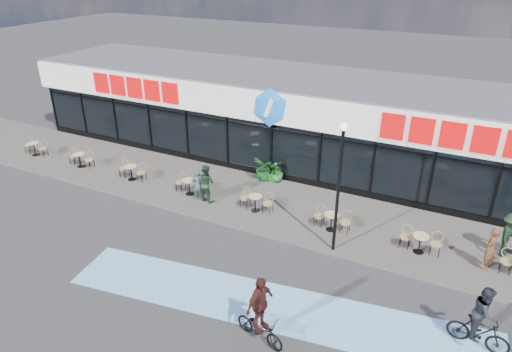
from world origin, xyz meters
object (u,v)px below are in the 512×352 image
at_px(pedestrian_b, 509,235).
at_px(lamp_post, 339,178).
at_px(patron_left, 198,185).
at_px(bistro_set_0, 36,147).
at_px(pedestrian_a, 490,249).
at_px(cyclist_a, 260,317).
at_px(potted_plant_mid, 264,169).
at_px(potted_plant_left, 273,171).
at_px(patron_right, 206,183).
at_px(potted_plant_right, 277,171).
at_px(cyclist_b, 481,323).

bearing_deg(pedestrian_b, lamp_post, 124.57).
bearing_deg(pedestrian_b, patron_left, 108.07).
xyz_separation_m(bistro_set_0, pedestrian_a, (23.01, -0.05, 0.40)).
distance_m(pedestrian_b, cyclist_a, 10.01).
bearing_deg(pedestrian_b, pedestrian_a, 165.46).
distance_m(potted_plant_mid, cyclist_a, 10.42).
bearing_deg(cyclist_a, potted_plant_left, 112.58).
bearing_deg(patron_right, cyclist_a, 139.42).
relative_size(potted_plant_mid, patron_left, 0.82).
xyz_separation_m(potted_plant_right, patron_right, (-2.07, -3.20, 0.34)).
height_order(potted_plant_right, pedestrian_b, pedestrian_b).
bearing_deg(potted_plant_left, pedestrian_b, -10.16).
relative_size(potted_plant_left, pedestrian_a, 0.62).
relative_size(lamp_post, potted_plant_left, 4.82).
height_order(potted_plant_left, cyclist_b, cyclist_b).
distance_m(potted_plant_left, pedestrian_b, 10.51).
xyz_separation_m(cyclist_a, cyclist_b, (5.68, 2.58, 0.00)).
bearing_deg(potted_plant_right, cyclist_b, -36.54).
height_order(patron_left, cyclist_a, cyclist_a).
height_order(pedestrian_a, pedestrian_b, pedestrian_b).
bearing_deg(pedestrian_a, potted_plant_mid, -90.30).
bearing_deg(potted_plant_right, bistro_set_0, -167.54).
xyz_separation_m(potted_plant_right, pedestrian_a, (9.56, -3.02, 0.31)).
relative_size(potted_plant_left, cyclist_b, 0.50).
height_order(patron_right, cyclist_a, cyclist_a).
relative_size(pedestrian_a, cyclist_b, 0.81).
xyz_separation_m(patron_right, pedestrian_a, (11.62, 0.18, -0.03)).
distance_m(patron_left, pedestrian_b, 12.64).
xyz_separation_m(potted_plant_left, pedestrian_b, (10.33, -1.85, 0.35)).
height_order(lamp_post, potted_plant_mid, lamp_post).
xyz_separation_m(potted_plant_left, potted_plant_right, (0.21, 0.00, 0.01)).
xyz_separation_m(bistro_set_0, cyclist_a, (17.24, -6.62, 0.33)).
relative_size(patron_left, pedestrian_a, 0.87).
relative_size(pedestrian_b, cyclist_b, 0.84).
bearing_deg(patron_left, lamp_post, 149.05).
relative_size(bistro_set_0, patron_right, 0.88).
bearing_deg(potted_plant_right, patron_right, -122.84).
xyz_separation_m(bistro_set_0, potted_plant_mid, (12.82, 2.82, 0.15)).
distance_m(potted_plant_right, pedestrian_a, 10.03).
distance_m(lamp_post, cyclist_a, 5.74).
height_order(patron_left, cyclist_b, cyclist_b).
xyz_separation_m(potted_plant_left, cyclist_b, (9.67, -7.01, 0.27)).
bearing_deg(pedestrian_b, potted_plant_left, 91.39).
bearing_deg(lamp_post, potted_plant_right, 134.87).
bearing_deg(patron_left, cyclist_a, 112.38).
bearing_deg(potted_plant_right, pedestrian_b, -10.38).
relative_size(bistro_set_0, cyclist_b, 0.73).
xyz_separation_m(potted_plant_left, pedestrian_a, (9.76, -3.02, 0.32)).
bearing_deg(potted_plant_mid, cyclist_a, -64.95).
distance_m(bistro_set_0, potted_plant_mid, 13.13).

